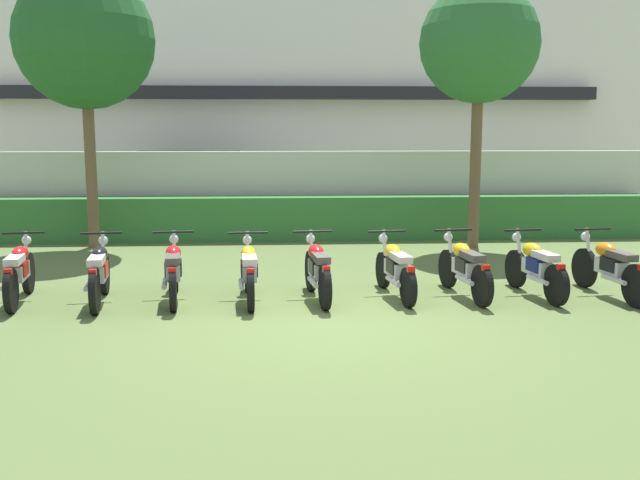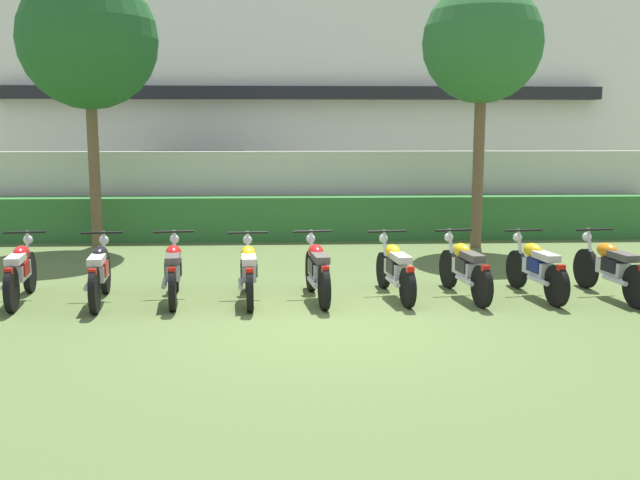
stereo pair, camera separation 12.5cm
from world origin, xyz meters
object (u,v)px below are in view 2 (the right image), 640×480
(motorcycle_in_row_1, at_px, (99,272))
(motorcycle_in_row_4, at_px, (317,269))
(motorcycle_in_row_8, at_px, (611,268))
(motorcycle_in_row_6, at_px, (465,268))
(tree_near_inspector, at_px, (88,40))
(tree_far_side, at_px, (482,44))
(motorcycle_in_row_5, at_px, (395,268))
(motorcycle_in_row_2, at_px, (173,270))
(parked_car, at_px, (198,188))
(motorcycle_in_row_7, at_px, (536,267))
(motorcycle_in_row_3, at_px, (249,271))
(motorcycle_in_row_0, at_px, (20,271))

(motorcycle_in_row_1, height_order, motorcycle_in_row_4, motorcycle_in_row_1)
(motorcycle_in_row_8, bearing_deg, motorcycle_in_row_6, 78.74)
(tree_near_inspector, height_order, motorcycle_in_row_6, tree_near_inspector)
(tree_far_side, xyz_separation_m, motorcycle_in_row_5, (-2.40, -4.46, -3.74))
(motorcycle_in_row_2, distance_m, motorcycle_in_row_4, 2.09)
(motorcycle_in_row_6, xyz_separation_m, motorcycle_in_row_8, (2.15, -0.14, 0.01))
(parked_car, xyz_separation_m, motorcycle_in_row_5, (3.92, -8.69, -0.50))
(motorcycle_in_row_4, relative_size, motorcycle_in_row_7, 1.00)
(tree_far_side, xyz_separation_m, motorcycle_in_row_3, (-4.55, -4.61, -3.73))
(motorcycle_in_row_1, height_order, motorcycle_in_row_3, motorcycle_in_row_1)
(motorcycle_in_row_1, bearing_deg, motorcycle_in_row_3, -96.70)
(motorcycle_in_row_0, bearing_deg, motorcycle_in_row_3, -100.19)
(parked_car, distance_m, motorcycle_in_row_1, 8.87)
(motorcycle_in_row_4, bearing_deg, motorcycle_in_row_7, -95.99)
(motorcycle_in_row_1, distance_m, motorcycle_in_row_4, 3.12)
(tree_far_side, relative_size, motorcycle_in_row_1, 2.89)
(motorcycle_in_row_5, bearing_deg, motorcycle_in_row_6, -100.09)
(motorcycle_in_row_3, distance_m, motorcycle_in_row_4, 1.00)
(motorcycle_in_row_1, xyz_separation_m, motorcycle_in_row_2, (1.03, 0.11, -0.01))
(tree_near_inspector, distance_m, motorcycle_in_row_7, 9.93)
(motorcycle_in_row_4, bearing_deg, motorcycle_in_row_2, 81.45)
(motorcycle_in_row_1, height_order, motorcycle_in_row_5, motorcycle_in_row_1)
(parked_car, bearing_deg, motorcycle_in_row_2, -86.94)
(motorcycle_in_row_3, relative_size, motorcycle_in_row_8, 0.94)
(motorcycle_in_row_1, distance_m, motorcycle_in_row_2, 1.04)
(motorcycle_in_row_0, xyz_separation_m, motorcycle_in_row_4, (4.28, -0.08, -0.00))
(motorcycle_in_row_0, relative_size, motorcycle_in_row_7, 1.02)
(motorcycle_in_row_2, bearing_deg, motorcycle_in_row_3, -101.96)
(parked_car, xyz_separation_m, motorcycle_in_row_7, (6.02, -8.76, -0.49))
(tree_far_side, relative_size, motorcycle_in_row_2, 2.89)
(tree_near_inspector, height_order, motorcycle_in_row_7, tree_near_inspector)
(motorcycle_in_row_6, bearing_deg, motorcycle_in_row_0, 81.65)
(parked_car, height_order, motorcycle_in_row_6, parked_car)
(motorcycle_in_row_2, relative_size, motorcycle_in_row_5, 1.02)
(motorcycle_in_row_6, bearing_deg, parked_car, 21.33)
(tree_far_side, distance_m, motorcycle_in_row_6, 6.01)
(parked_car, xyz_separation_m, motorcycle_in_row_8, (7.11, -8.87, -0.48))
(motorcycle_in_row_2, bearing_deg, motorcycle_in_row_1, 89.68)
(parked_car, distance_m, motorcycle_in_row_5, 9.55)
(tree_near_inspector, height_order, motorcycle_in_row_8, tree_near_inspector)
(motorcycle_in_row_1, bearing_deg, motorcycle_in_row_7, -96.27)
(motorcycle_in_row_2, xyz_separation_m, motorcycle_in_row_4, (2.09, -0.07, 0.00))
(motorcycle_in_row_6, bearing_deg, motorcycle_in_row_8, -101.85)
(tree_far_side, bearing_deg, tree_near_inspector, 176.87)
(parked_car, distance_m, motorcycle_in_row_4, 9.24)
(tree_near_inspector, distance_m, motorcycle_in_row_8, 10.84)
(motorcycle_in_row_5, bearing_deg, motorcycle_in_row_2, 83.18)
(motorcycle_in_row_5, bearing_deg, motorcycle_in_row_1, 84.53)
(motorcycle_in_row_4, height_order, motorcycle_in_row_5, motorcycle_in_row_4)
(parked_car, relative_size, motorcycle_in_row_1, 2.42)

